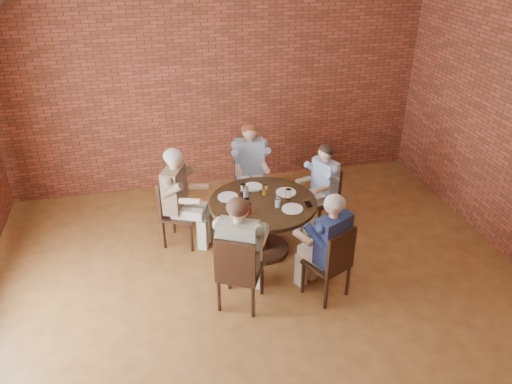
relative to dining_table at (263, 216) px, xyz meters
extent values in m
plane|color=#945D2D|center=(-0.20, -1.37, -0.53)|extent=(7.00, 7.00, 0.00)
plane|color=brown|center=(-0.20, 2.13, 1.17)|extent=(7.00, 0.00, 7.00)
cylinder|color=black|center=(0.00, 0.00, -0.50)|extent=(0.67, 0.67, 0.06)
cylinder|color=black|center=(0.00, 0.00, -0.18)|extent=(0.19, 0.19, 0.64)
cylinder|color=#2F1F11|center=(0.00, 0.00, 0.20)|extent=(1.35, 1.35, 0.05)
cube|color=black|center=(0.92, 0.39, -0.10)|extent=(0.50, 0.50, 0.04)
cube|color=black|center=(1.08, 0.46, 0.14)|extent=(0.19, 0.37, 0.44)
cylinder|color=black|center=(0.71, 0.48, -0.32)|extent=(0.04, 0.04, 0.41)
cylinder|color=black|center=(0.84, 0.18, -0.32)|extent=(0.04, 0.04, 0.41)
cylinder|color=black|center=(1.01, 0.60, -0.32)|extent=(0.04, 0.04, 0.41)
cylinder|color=black|center=(1.13, 0.31, -0.32)|extent=(0.04, 0.04, 0.41)
cube|color=black|center=(0.09, 1.12, -0.10)|extent=(0.46, 0.46, 0.04)
cube|color=black|center=(0.10, 1.31, 0.17)|extent=(0.43, 0.07, 0.49)
cylinder|color=black|center=(-0.11, 0.95, -0.32)|extent=(0.04, 0.04, 0.41)
cylinder|color=black|center=(0.26, 0.92, -0.32)|extent=(0.04, 0.04, 0.41)
cylinder|color=black|center=(-0.08, 1.31, -0.32)|extent=(0.04, 0.04, 0.41)
cylinder|color=black|center=(0.28, 1.29, -0.32)|extent=(0.04, 0.04, 0.41)
cube|color=black|center=(-1.00, 0.45, -0.10)|extent=(0.58, 0.58, 0.04)
cube|color=black|center=(-1.18, 0.54, 0.17)|extent=(0.22, 0.42, 0.50)
cylinder|color=black|center=(-0.91, 0.20, -0.32)|extent=(0.04, 0.04, 0.41)
cylinder|color=black|center=(-0.75, 0.55, -0.32)|extent=(0.04, 0.04, 0.41)
cylinder|color=black|center=(-1.25, 0.36, -0.32)|extent=(0.04, 0.04, 0.41)
cylinder|color=black|center=(-1.10, 0.71, -0.32)|extent=(0.04, 0.04, 0.41)
cube|color=black|center=(-0.49, -0.92, -0.10)|extent=(0.61, 0.61, 0.04)
cube|color=black|center=(-0.58, -1.10, 0.18)|extent=(0.42, 0.24, 0.51)
cylinder|color=black|center=(-0.22, -0.84, -0.32)|extent=(0.04, 0.04, 0.41)
cylinder|color=black|center=(-0.57, -0.66, -0.32)|extent=(0.04, 0.04, 0.41)
cylinder|color=black|center=(-0.40, -1.18, -0.32)|extent=(0.04, 0.04, 0.41)
cylinder|color=black|center=(-0.75, -1.00, -0.32)|extent=(0.04, 0.04, 0.41)
cube|color=black|center=(0.49, -1.00, -0.10)|extent=(0.57, 0.57, 0.04)
cube|color=black|center=(0.58, -1.17, 0.16)|extent=(0.40, 0.22, 0.48)
cylinder|color=black|center=(0.58, -0.75, -0.32)|extent=(0.04, 0.04, 0.41)
cylinder|color=black|center=(0.25, -0.91, -0.32)|extent=(0.04, 0.04, 0.41)
cylinder|color=black|center=(0.74, -1.08, -0.32)|extent=(0.04, 0.04, 0.41)
cylinder|color=black|center=(0.41, -1.24, -0.32)|extent=(0.04, 0.04, 0.41)
cylinder|color=white|center=(0.34, 0.15, 0.23)|extent=(0.26, 0.26, 0.01)
cylinder|color=white|center=(-0.04, 0.39, 0.23)|extent=(0.26, 0.26, 0.01)
cylinder|color=white|center=(-0.41, 0.20, 0.23)|extent=(0.26, 0.26, 0.01)
cylinder|color=white|center=(0.30, -0.27, 0.23)|extent=(0.26, 0.26, 0.01)
cylinder|color=white|center=(0.32, -0.02, 0.29)|extent=(0.07, 0.07, 0.14)
cylinder|color=white|center=(0.06, 0.16, 0.29)|extent=(0.07, 0.07, 0.14)
cylinder|color=white|center=(-0.20, 0.24, 0.29)|extent=(0.07, 0.07, 0.14)
cylinder|color=white|center=(-0.18, 0.16, 0.29)|extent=(0.07, 0.07, 0.14)
cylinder|color=white|center=(-0.24, -0.13, 0.29)|extent=(0.07, 0.07, 0.14)
cylinder|color=white|center=(-0.24, -0.25, 0.29)|extent=(0.07, 0.07, 0.14)
cylinder|color=white|center=(0.14, -0.18, 0.29)|extent=(0.07, 0.07, 0.14)
cube|color=black|center=(0.53, -0.20, 0.23)|extent=(0.08, 0.14, 0.01)
camera|label=1|loc=(-1.33, -5.24, 3.33)|focal=35.00mm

